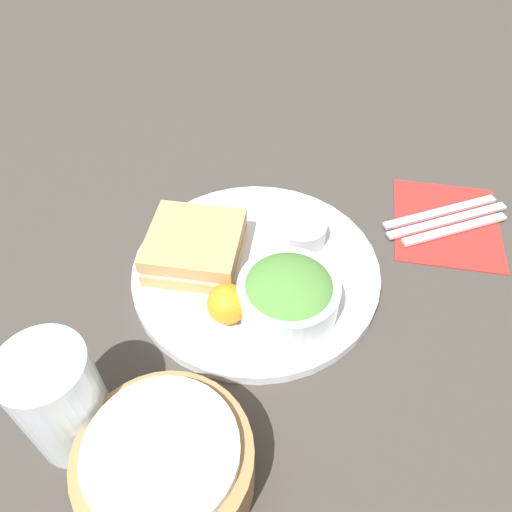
# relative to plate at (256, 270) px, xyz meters

# --- Properties ---
(ground_plane) EXTENTS (4.00, 4.00, 0.00)m
(ground_plane) POSITION_rel_plate_xyz_m (0.00, 0.00, -0.01)
(ground_plane) COLOR #3D3833
(plate) EXTENTS (0.31, 0.31, 0.01)m
(plate) POSITION_rel_plate_xyz_m (0.00, 0.00, 0.00)
(plate) COLOR silver
(plate) RESTS_ON ground_plane
(sandwich) EXTENTS (0.11, 0.11, 0.04)m
(sandwich) POSITION_rel_plate_xyz_m (0.08, -0.00, 0.03)
(sandwich) COLOR tan
(sandwich) RESTS_ON plate
(salad_bowl) EXTENTS (0.12, 0.12, 0.06)m
(salad_bowl) POSITION_rel_plate_xyz_m (-0.05, 0.06, 0.04)
(salad_bowl) COLOR silver
(salad_bowl) RESTS_ON plate
(dressing_cup) EXTENTS (0.06, 0.06, 0.03)m
(dressing_cup) POSITION_rel_plate_xyz_m (-0.05, -0.06, 0.02)
(dressing_cup) COLOR #B7B7BC
(dressing_cup) RESTS_ON plate
(orange_wedge) EXTENTS (0.05, 0.05, 0.05)m
(orange_wedge) POSITION_rel_plate_xyz_m (0.02, 0.08, 0.03)
(orange_wedge) COLOR orange
(orange_wedge) RESTS_ON plate
(drink_glass) EXTENTS (0.08, 0.08, 0.13)m
(drink_glass) POSITION_rel_plate_xyz_m (0.14, 0.23, 0.06)
(drink_glass) COLOR silver
(drink_glass) RESTS_ON ground_plane
(bread_basket) EXTENTS (0.16, 0.16, 0.08)m
(bread_basket) POSITION_rel_plate_xyz_m (0.03, 0.26, 0.03)
(bread_basket) COLOR #997547
(bread_basket) RESTS_ON ground_plane
(napkin) EXTENTS (0.14, 0.17, 0.00)m
(napkin) POSITION_rel_plate_xyz_m (-0.25, -0.14, -0.01)
(napkin) COLOR #B22823
(napkin) RESTS_ON ground_plane
(fork) EXTENTS (0.16, 0.10, 0.01)m
(fork) POSITION_rel_plate_xyz_m (-0.24, -0.15, -0.00)
(fork) COLOR silver
(fork) RESTS_ON napkin
(knife) EXTENTS (0.17, 0.10, 0.01)m
(knife) POSITION_rel_plate_xyz_m (-0.25, -0.14, -0.00)
(knife) COLOR silver
(knife) RESTS_ON napkin
(spoon) EXTENTS (0.15, 0.09, 0.01)m
(spoon) POSITION_rel_plate_xyz_m (-0.26, -0.12, -0.00)
(spoon) COLOR silver
(spoon) RESTS_ON napkin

